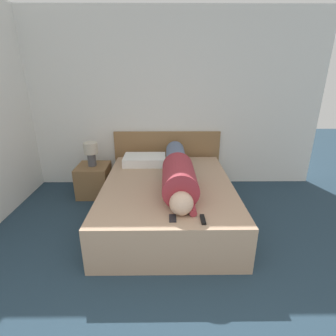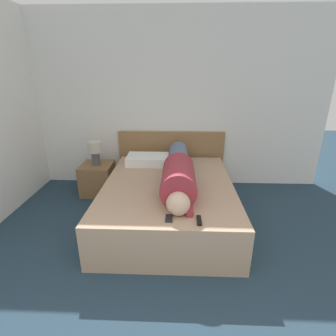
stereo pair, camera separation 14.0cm
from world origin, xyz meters
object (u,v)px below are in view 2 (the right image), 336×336
bed (168,201)px  pillow_near_headboard (148,160)px  tv_remote (199,220)px  nightstand (98,179)px  person_lying (179,172)px  table_lamp (95,151)px  cell_phone (169,218)px

bed → pillow_near_headboard: 0.82m
tv_remote → nightstand: bearing=132.3°
nightstand → pillow_near_headboard: size_ratio=0.80×
bed → person_lying: 0.42m
table_lamp → person_lying: (1.21, -0.73, -0.02)m
person_lying → cell_phone: person_lying is taller
table_lamp → tv_remote: bearing=-47.7°
nightstand → person_lying: person_lying is taller
nightstand → pillow_near_headboard: 0.83m
bed → tv_remote: size_ratio=13.28×
table_lamp → cell_phone: table_lamp is taller
pillow_near_headboard → cell_phone: pillow_near_headboard is taller
pillow_near_headboard → bed: bearing=-64.4°
table_lamp → tv_remote: 2.09m
person_lying → tv_remote: person_lying is taller
pillow_near_headboard → tv_remote: pillow_near_headboard is taller
bed → pillow_near_headboard: (-0.33, 0.68, 0.30)m
table_lamp → person_lying: 1.42m
cell_phone → table_lamp: bearing=126.8°
tv_remote → person_lying: bearing=103.1°
pillow_near_headboard → table_lamp: bearing=179.0°
table_lamp → pillow_near_headboard: size_ratio=0.58×
tv_remote → cell_phone: size_ratio=1.15×
nightstand → person_lying: (1.21, -0.73, 0.42)m
nightstand → pillow_near_headboard: bearing=-1.0°
pillow_near_headboard → tv_remote: 1.66m
bed → nightstand: bed is taller
person_lying → pillow_near_headboard: bearing=122.0°
bed → cell_phone: 0.85m
nightstand → tv_remote: size_ratio=3.18×
tv_remote → pillow_near_headboard: bearing=112.6°
bed → person_lying: size_ratio=1.11×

